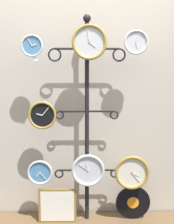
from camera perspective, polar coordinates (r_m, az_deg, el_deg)
The scene contains 13 objects.
shop_wall at distance 2.62m, azimuth -0.06°, elevation 6.18°, with size 4.40×0.04×2.80m.
low_shelf at distance 2.80m, azimuth 0.00°, elevation -23.24°, with size 2.20×0.36×0.06m.
display_stand at distance 2.59m, azimuth -0.01°, elevation -10.22°, with size 0.72×0.42×2.03m.
clock_top_left at distance 2.42m, azimuth -11.87°, elevation 13.92°, with size 0.20×0.04×0.20m.
clock_top_center at distance 2.37m, azimuth 0.53°, elevation 14.97°, with size 0.31×0.04×0.31m.
clock_top_right at distance 2.43m, azimuth 10.63°, elevation 14.66°, with size 0.22×0.04×0.22m.
clock_middle_left at distance 2.44m, azimuth -9.70°, elevation -0.69°, with size 0.26×0.04×0.26m.
clock_bottom_left at distance 2.57m, azimuth -10.19°, elevation -12.83°, with size 0.24×0.04×0.24m.
clock_bottom_center at distance 2.50m, azimuth 0.23°, elevation -12.58°, with size 0.31×0.04×0.31m.
clock_bottom_right at distance 2.55m, azimuth 9.76°, elevation -12.85°, with size 0.33×0.04×0.33m.
vinyl_record at distance 2.78m, azimuth 9.98°, elevation -18.84°, with size 0.34×0.01×0.34m.
picture_frame at distance 2.70m, azimuth -6.46°, elevation -19.66°, with size 0.37×0.02×0.34m.
price_tag_upper at distance 2.40m, azimuth -11.17°, elevation 11.23°, with size 0.04×0.00×0.03m.
Camera 1 is at (-0.03, -2.05, 1.47)m, focal length 42.00 mm.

